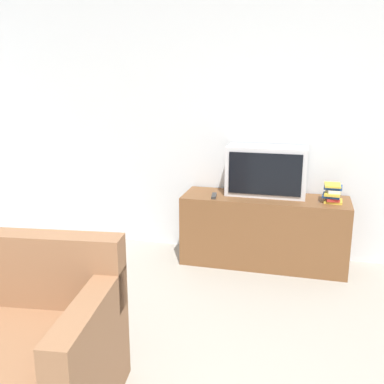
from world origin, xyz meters
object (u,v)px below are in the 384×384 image
(tv_stand, at_px, (264,231))
(book_stack, at_px, (333,193))
(television, at_px, (266,171))
(remote_on_stand, at_px, (214,196))

(tv_stand, relative_size, book_stack, 7.21)
(tv_stand, xyz_separation_m, television, (-0.01, 0.09, 0.56))
(book_stack, height_order, remote_on_stand, book_stack)
(television, relative_size, remote_on_stand, 4.38)
(television, height_order, book_stack, television)
(book_stack, bearing_deg, tv_stand, 178.31)
(television, distance_m, remote_on_stand, 0.54)
(tv_stand, distance_m, remote_on_stand, 0.58)
(tv_stand, bearing_deg, book_stack, -1.69)
(television, height_order, remote_on_stand, television)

